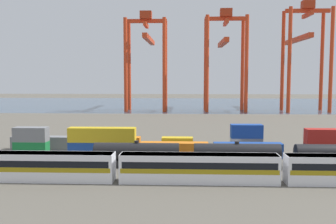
# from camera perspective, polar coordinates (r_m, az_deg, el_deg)

# --- Properties ---
(ground_plane) EXTENTS (420.00, 420.00, 0.00)m
(ground_plane) POSITION_cam_1_polar(r_m,az_deg,el_deg) (115.48, 7.19, -1.99)
(ground_plane) COLOR #5B564C
(harbour_water) EXTENTS (400.00, 110.00, 0.01)m
(harbour_water) POSITION_cam_1_polar(r_m,az_deg,el_deg) (205.83, 5.17, 1.17)
(harbour_water) COLOR #384C60
(harbour_water) RESTS_ON ground_plane
(passenger_train) EXTENTS (66.08, 3.14, 3.90)m
(passenger_train) POSITION_cam_1_polar(r_m,az_deg,el_deg) (53.35, 4.54, -8.04)
(passenger_train) COLOR silver
(passenger_train) RESTS_ON ground_plane
(freight_tank_row) EXTENTS (45.31, 2.74, 4.20)m
(freight_tank_row) POSITION_cam_1_polar(r_m,az_deg,el_deg) (62.65, 10.06, -6.29)
(freight_tank_row) COLOR #232326
(freight_tank_row) RESTS_ON ground_plane
(shipping_container_0) EXTENTS (6.04, 2.44, 2.60)m
(shipping_container_0) POSITION_cam_1_polar(r_m,az_deg,el_deg) (75.52, -19.40, -5.05)
(shipping_container_0) COLOR #197538
(shipping_container_0) RESTS_ON ground_plane
(shipping_container_1) EXTENTS (6.04, 2.44, 2.60)m
(shipping_container_1) POSITION_cam_1_polar(r_m,az_deg,el_deg) (75.12, -19.46, -3.10)
(shipping_container_1) COLOR slate
(shipping_container_1) RESTS_ON shipping_container_0
(shipping_container_2) EXTENTS (12.10, 2.44, 2.60)m
(shipping_container_2) POSITION_cam_1_polar(r_m,az_deg,el_deg) (71.69, -9.61, -5.36)
(shipping_container_2) COLOR #1C4299
(shipping_container_2) RESTS_ON ground_plane
(shipping_container_3) EXTENTS (12.10, 2.44, 2.60)m
(shipping_container_3) POSITION_cam_1_polar(r_m,az_deg,el_deg) (71.26, -9.64, -3.31)
(shipping_container_3) COLOR gold
(shipping_container_3) RESTS_ON shipping_container_2
(shipping_container_4) EXTENTS (12.10, 2.44, 2.60)m
(shipping_container_4) POSITION_cam_1_polar(r_m,az_deg,el_deg) (70.12, 0.95, -5.53)
(shipping_container_4) COLOR orange
(shipping_container_4) RESTS_ON ground_plane
(shipping_container_5) EXTENTS (12.10, 2.44, 2.60)m
(shipping_container_5) POSITION_cam_1_polar(r_m,az_deg,el_deg) (70.98, 11.62, -5.50)
(shipping_container_5) COLOR #1C4299
(shipping_container_5) RESTS_ON ground_plane
(shipping_container_6) EXTENTS (6.04, 2.44, 2.60)m
(shipping_container_6) POSITION_cam_1_polar(r_m,az_deg,el_deg) (74.17, 21.70, -5.31)
(shipping_container_6) COLOR maroon
(shipping_container_6) RESTS_ON ground_plane
(shipping_container_7) EXTENTS (6.04, 2.44, 2.60)m
(shipping_container_7) POSITION_cam_1_polar(r_m,az_deg,el_deg) (73.76, 21.77, -3.32)
(shipping_container_7) COLOR #AD211C
(shipping_container_7) RESTS_ON shipping_container_6
(shipping_container_12) EXTENTS (12.10, 2.44, 2.60)m
(shipping_container_12) POSITION_cam_1_polar(r_m,az_deg,el_deg) (80.94, -17.90, -4.34)
(shipping_container_12) COLOR slate
(shipping_container_12) RESTS_ON ground_plane
(shipping_container_13) EXTENTS (12.10, 2.44, 2.60)m
(shipping_container_13) POSITION_cam_1_polar(r_m,az_deg,el_deg) (77.31, -8.58, -4.58)
(shipping_container_13) COLOR orange
(shipping_container_13) RESTS_ON ground_plane
(shipping_container_14) EXTENTS (6.04, 2.44, 2.60)m
(shipping_container_14) POSITION_cam_1_polar(r_m,az_deg,el_deg) (75.89, 1.38, -4.71)
(shipping_container_14) COLOR gold
(shipping_container_14) RESTS_ON ground_plane
(shipping_container_15) EXTENTS (6.04, 2.44, 2.60)m
(shipping_container_15) POSITION_cam_1_polar(r_m,az_deg,el_deg) (76.78, 11.41, -4.69)
(shipping_container_15) COLOR slate
(shipping_container_15) RESTS_ON ground_plane
(shipping_container_16) EXTENTS (6.04, 2.44, 2.60)m
(shipping_container_16) POSITION_cam_1_polar(r_m,az_deg,el_deg) (76.38, 11.44, -2.77)
(shipping_container_16) COLOR #1C4299
(shipping_container_16) RESTS_ON shipping_container_15
(gantry_crane_west) EXTENTS (17.45, 39.05, 41.45)m
(gantry_crane_west) POSITION_cam_1_polar(r_m,az_deg,el_deg) (168.32, -3.12, 9.09)
(gantry_crane_west) COLOR red
(gantry_crane_west) RESTS_ON ground_plane
(gantry_crane_central) EXTENTS (17.39, 33.66, 42.22)m
(gantry_crane_central) POSITION_cam_1_polar(r_m,az_deg,el_deg) (167.29, 8.35, 8.96)
(gantry_crane_central) COLOR red
(gantry_crane_central) RESTS_ON ground_plane
(gantry_crane_east) EXTENTS (18.07, 39.48, 45.16)m
(gantry_crane_east) POSITION_cam_1_polar(r_m,az_deg,el_deg) (174.64, 19.35, 9.13)
(gantry_crane_east) COLOR red
(gantry_crane_east) RESTS_ON ground_plane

